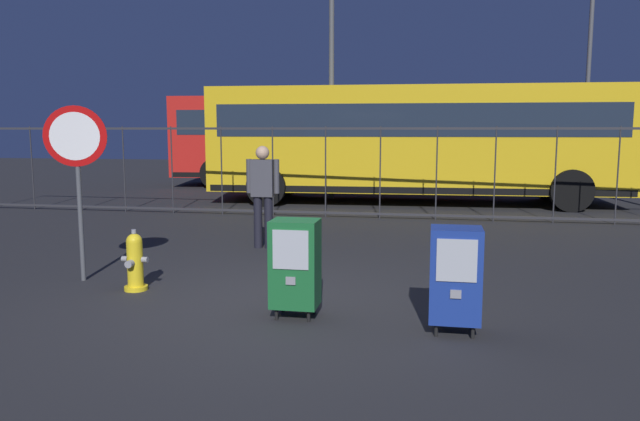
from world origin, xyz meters
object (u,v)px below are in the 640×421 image
(bus_far, at_px, (331,136))
(newspaper_box_primary, at_px, (455,275))
(newspaper_box_secondary, at_px, (295,263))
(street_light_far_left, at_px, (332,55))
(pedestrian, at_px, (263,191))
(street_light_near_left, at_px, (590,36))
(bus_near, at_px, (414,138))
(stop_sign, at_px, (77,156))
(fire_hydrant, at_px, (135,262))

(bus_far, bearing_deg, newspaper_box_primary, -80.74)
(newspaper_box_secondary, xyz_separation_m, street_light_far_left, (-1.41, 10.73, 3.36))
(pedestrian, relative_size, street_light_near_left, 0.19)
(bus_near, distance_m, street_light_near_left, 7.91)
(street_light_far_left, bearing_deg, newspaper_box_primary, -74.61)
(pedestrian, distance_m, street_light_near_left, 14.36)
(street_light_near_left, distance_m, street_light_far_left, 8.82)
(stop_sign, bearing_deg, newspaper_box_secondary, -17.99)
(bus_near, bearing_deg, street_light_far_left, 163.59)
(pedestrian, bearing_deg, stop_sign, -123.94)
(bus_near, bearing_deg, street_light_near_left, 40.27)
(stop_sign, distance_m, street_light_near_left, 17.17)
(bus_far, height_order, street_light_near_left, street_light_near_left)
(newspaper_box_primary, relative_size, pedestrian, 0.61)
(street_light_far_left, bearing_deg, bus_far, 99.66)
(fire_hydrant, xyz_separation_m, pedestrian, (0.81, 2.83, 0.60))
(newspaper_box_secondary, xyz_separation_m, stop_sign, (-3.03, 0.98, 1.03))
(fire_hydrant, height_order, newspaper_box_secondary, newspaper_box_secondary)
(fire_hydrant, height_order, street_light_far_left, street_light_far_left)
(newspaper_box_primary, bearing_deg, street_light_far_left, 105.39)
(bus_far, bearing_deg, street_light_far_left, -85.06)
(pedestrian, relative_size, street_light_far_left, 0.25)
(newspaper_box_primary, relative_size, street_light_far_left, 0.15)
(newspaper_box_secondary, bearing_deg, fire_hydrant, 162.42)
(newspaper_box_secondary, height_order, stop_sign, stop_sign)
(fire_hydrant, xyz_separation_m, newspaper_box_secondary, (2.14, -0.68, 0.22))
(newspaper_box_primary, height_order, street_light_far_left, street_light_far_left)
(newspaper_box_primary, xyz_separation_m, street_light_far_left, (-3.01, 10.94, 3.36))
(stop_sign, relative_size, street_light_near_left, 0.26)
(newspaper_box_primary, height_order, street_light_near_left, street_light_near_left)
(fire_hydrant, relative_size, newspaper_box_secondary, 0.73)
(newspaper_box_secondary, bearing_deg, stop_sign, 162.01)
(newspaper_box_secondary, relative_size, pedestrian, 0.61)
(stop_sign, xyz_separation_m, bus_near, (3.91, 9.18, 0.11))
(street_light_near_left, bearing_deg, pedestrian, -123.11)
(pedestrian, bearing_deg, street_light_far_left, 90.58)
(fire_hydrant, relative_size, pedestrian, 0.45)
(stop_sign, xyz_separation_m, street_light_near_left, (9.24, 14.09, 3.27))
(fire_hydrant, height_order, newspaper_box_primary, newspaper_box_primary)
(stop_sign, bearing_deg, street_light_far_left, 80.53)
(bus_near, bearing_deg, bus_far, 122.08)
(bus_near, relative_size, street_light_near_left, 1.23)
(bus_near, distance_m, bus_far, 5.14)
(street_light_far_left, bearing_deg, newspaper_box_secondary, -82.53)
(newspaper_box_primary, height_order, newspaper_box_secondary, same)
(stop_sign, bearing_deg, pedestrian, 56.06)
(bus_near, height_order, street_light_near_left, street_light_near_left)
(street_light_near_left, bearing_deg, fire_hydrant, -120.11)
(bus_near, relative_size, street_light_far_left, 1.57)
(newspaper_box_primary, relative_size, newspaper_box_secondary, 1.00)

